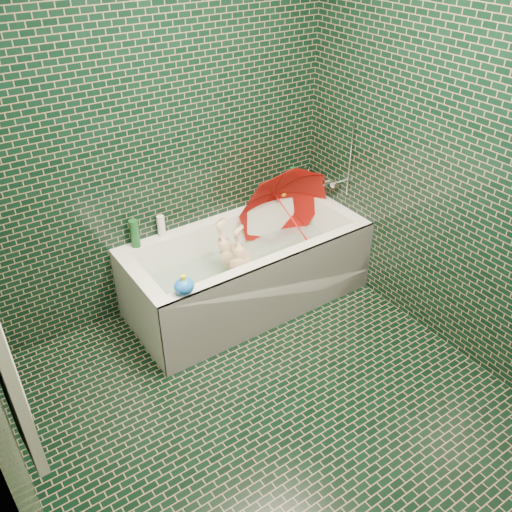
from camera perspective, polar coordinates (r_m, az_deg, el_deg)
floor at (r=3.27m, az=2.58°, el=-16.62°), size 2.80×2.80×0.00m
wall_back at (r=3.53m, az=-10.83°, el=12.23°), size 2.80×0.00×2.80m
wall_right at (r=3.31m, az=21.78°, el=8.89°), size 0.00×2.80×2.80m
bathtub at (r=3.91m, az=-0.82°, el=-2.24°), size 1.70×0.75×0.55m
bath_mat at (r=3.96m, az=-0.95°, el=-2.77°), size 1.35×0.47×0.01m
water at (r=3.87m, az=-0.97°, el=-1.06°), size 1.48×0.53×0.00m
faucet at (r=4.07m, az=8.73°, el=8.09°), size 0.18×0.19×0.55m
child at (r=3.81m, az=-1.71°, el=-1.56°), size 0.90×0.49×0.37m
umbrella at (r=3.99m, az=3.74°, el=4.03°), size 0.97×0.96×0.97m
soap_bottle_a at (r=4.34m, az=4.74°, el=6.79°), size 0.10×0.10×0.26m
soap_bottle_b at (r=4.37m, az=5.62°, el=6.93°), size 0.10×0.11×0.21m
soap_bottle_c at (r=4.33m, az=4.31°, el=6.75°), size 0.15×0.15×0.18m
bottle_right_tall at (r=4.22m, az=3.90°, el=7.77°), size 0.06×0.06×0.24m
bottle_right_pump at (r=4.35m, az=5.37°, el=8.15°), size 0.06×0.06×0.18m
bottle_left_tall at (r=3.67m, az=-12.64°, el=2.32°), size 0.07×0.07×0.20m
bottle_left_short at (r=3.76m, az=-9.95°, el=3.13°), size 0.05×0.05×0.15m
rubber_duck at (r=4.23m, az=2.93°, el=6.81°), size 0.12×0.09×0.10m
bath_toy at (r=3.21m, az=-7.57°, el=-3.13°), size 0.15×0.14×0.12m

